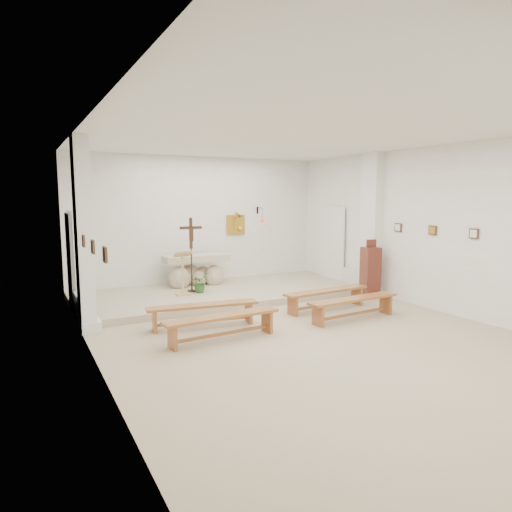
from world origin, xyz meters
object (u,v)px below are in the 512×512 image
altar (196,272)px  crucifix_stand (191,249)px  bench_right_front (326,295)px  bench_left_front (203,310)px  bench_right_second (354,303)px  donation_pedestal (370,272)px  lectern (183,273)px  bench_left_second (223,321)px

altar → crucifix_stand: (-0.37, -0.74, 0.70)m
bench_right_front → crucifix_stand: bearing=126.5°
bench_left_front → bench_right_second: 2.98m
crucifix_stand → bench_left_front: crucifix_stand is taller
donation_pedestal → bench_right_front: donation_pedestal is taller
bench_right_front → bench_right_second: size_ratio=1.00×
altar → bench_left_front: size_ratio=0.80×
altar → lectern: 1.24m
lectern → bench_right_front: bearing=-38.9°
altar → lectern: size_ratio=1.58×
crucifix_stand → bench_right_second: size_ratio=0.85×
lectern → bench_left_front: size_ratio=0.50×
lectern → bench_left_front: bearing=-96.4°
bench_left_front → bench_right_front: 2.84m
crucifix_stand → bench_right_second: crucifix_stand is taller
bench_right_front → bench_left_second: same height
donation_pedestal → crucifix_stand: bearing=163.0°
lectern → altar: bearing=58.9°
bench_left_front → crucifix_stand: bearing=82.5°
crucifix_stand → bench_left_second: crucifix_stand is taller
crucifix_stand → donation_pedestal: crucifix_stand is taller
lectern → bench_right_front: size_ratio=0.50×
donation_pedestal → bench_left_second: bearing=-152.3°
donation_pedestal → bench_left_front: bearing=-163.3°
crucifix_stand → donation_pedestal: size_ratio=1.26×
lectern → bench_right_second: lectern is taller
bench_right_second → lectern: bearing=124.9°
bench_left_front → bench_right_second: bearing=-9.9°
bench_left_front → bench_right_second: size_ratio=1.00×
bench_right_front → bench_right_second: bearing=-94.4°
crucifix_stand → bench_left_front: size_ratio=0.84×
bench_left_second → altar: bearing=71.8°
altar → bench_right_second: altar is taller
lectern → bench_left_second: 3.16m
crucifix_stand → bench_left_front: bearing=-101.6°
bench_left_front → bench_right_second: (2.84, -0.90, 0.00)m
bench_left_front → bench_right_front: (2.84, 0.00, 0.00)m
lectern → bench_left_front: lectern is taller
crucifix_stand → bench_left_front: 2.72m
donation_pedestal → bench_left_second: size_ratio=0.67×
lectern → bench_right_second: (2.48, -3.12, -0.34)m
altar → donation_pedestal: (3.47, -2.72, 0.14)m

